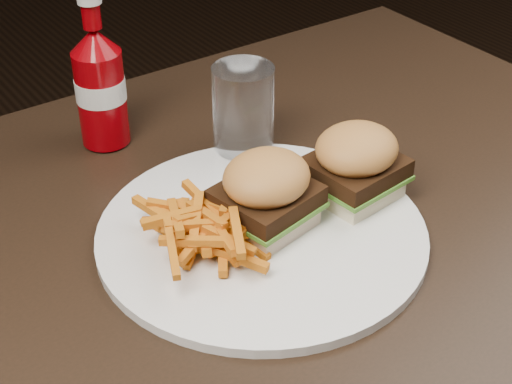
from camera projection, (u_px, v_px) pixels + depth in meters
dining_table at (205, 280)px, 0.77m from camera, size 1.20×0.80×0.04m
plate at (262, 233)px, 0.79m from camera, size 0.33×0.33×0.01m
sandwich_half_a at (266, 216)px, 0.79m from camera, size 0.09×0.09×0.02m
sandwich_half_b at (354, 187)px, 0.83m from camera, size 0.09×0.08×0.02m
fries_pile at (201, 228)px, 0.75m from camera, size 0.11×0.11×0.04m
ketchup_bottle at (102, 98)px, 0.91m from camera, size 0.06×0.06×0.12m
tumbler at (243, 112)px, 0.89m from camera, size 0.09×0.09×0.11m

